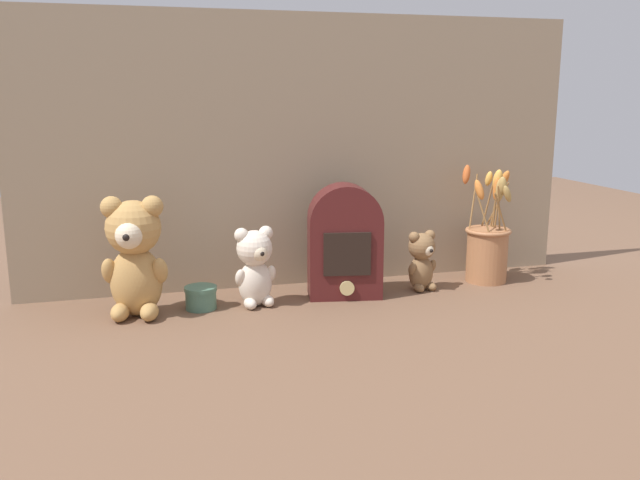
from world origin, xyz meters
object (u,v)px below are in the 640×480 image
teddy_bear_medium (255,265)px  decorative_tin_tall (201,298)px  flower_vase (488,246)px  teddy_bear_large (134,255)px  vintage_radio (345,241)px  teddy_bear_small (422,259)px

teddy_bear_medium → decorative_tin_tall: (-0.13, 0.01, -0.07)m
flower_vase → teddy_bear_medium: bearing=-175.6°
teddy_bear_large → decorative_tin_tall: bearing=6.8°
vintage_radio → teddy_bear_medium: bearing=-175.5°
teddy_bear_small → decorative_tin_tall: size_ratio=2.04×
teddy_bear_medium → teddy_bear_small: teddy_bear_medium is taller
flower_vase → decorative_tin_tall: flower_vase is taller
teddy_bear_medium → decorative_tin_tall: 0.15m
flower_vase → teddy_bear_large: bearing=-176.3°
teddy_bear_large → vintage_radio: vintage_radio is taller
flower_vase → decorative_tin_tall: 0.77m
teddy_bear_large → flower_vase: size_ratio=0.89×
flower_vase → vintage_radio: (-0.41, -0.03, 0.04)m
teddy_bear_small → vintage_radio: 0.21m
teddy_bear_large → teddy_bear_medium: teddy_bear_large is taller
teddy_bear_medium → teddy_bear_small: 0.43m
vintage_radio → flower_vase: bearing=4.4°
teddy_bear_small → teddy_bear_large: bearing=-177.9°
teddy_bear_small → flower_vase: (0.20, 0.03, 0.02)m
vintage_radio → teddy_bear_large: bearing=-176.8°
vintage_radio → decorative_tin_tall: (-0.35, -0.01, -0.11)m
flower_vase → vintage_radio: 0.41m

